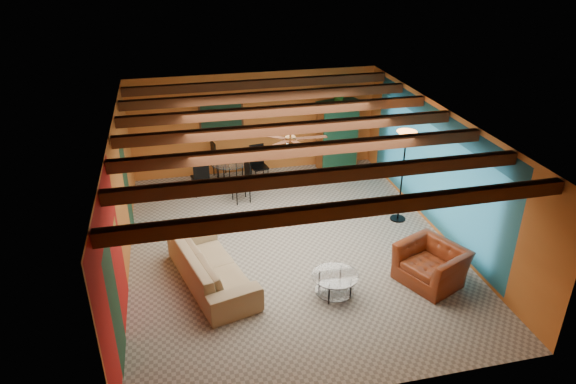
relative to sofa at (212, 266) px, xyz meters
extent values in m
cube|color=gray|center=(1.70, 0.92, -0.36)|extent=(6.50, 8.00, 0.01)
cube|color=silver|center=(1.70, 0.92, 2.34)|extent=(6.50, 8.00, 0.01)
cube|color=#C96F2E|center=(1.70, 4.92, 0.99)|extent=(6.50, 0.02, 2.70)
cube|color=#A81512|center=(-1.55, 0.92, 0.99)|extent=(0.02, 8.00, 2.70)
cube|color=#2B6D7E|center=(4.95, 0.92, 0.99)|extent=(0.02, 8.00, 2.70)
imported|color=#998462|center=(0.00, 0.00, 0.00)|extent=(1.57, 2.63, 0.72)
imported|color=maroon|center=(3.96, -0.88, 0.01)|extent=(1.37, 1.44, 0.73)
cube|color=brown|center=(3.90, 4.62, 0.55)|extent=(1.13, 0.75, 1.83)
cube|color=black|center=(0.80, 4.88, 1.29)|extent=(1.05, 0.03, 0.65)
imported|color=#26661E|center=(3.90, 4.62, 1.71)|extent=(0.47, 0.42, 0.48)
imported|color=orange|center=(0.86, 3.93, 0.75)|extent=(0.20, 0.20, 0.18)
camera|label=1|loc=(-0.44, -8.11, 5.50)|focal=32.58mm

